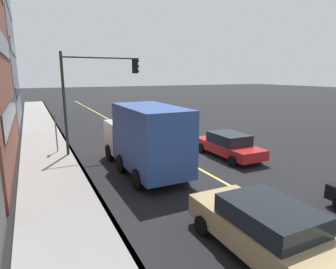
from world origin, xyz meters
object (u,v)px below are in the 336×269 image
at_px(car_red, 228,145).
at_px(street_sign_post, 56,128).
at_px(truck_blue, 145,138).
at_px(traffic_light_mast, 94,85).
at_px(car_tan, 266,229).

xyz_separation_m(car_red, street_sign_post, (5.24, 9.01, 0.87)).
height_order(truck_blue, street_sign_post, truck_blue).
bearing_deg(traffic_light_mast, truck_blue, -162.60).
bearing_deg(street_sign_post, truck_blue, -146.42).
bearing_deg(car_red, street_sign_post, 59.83).
relative_size(car_red, truck_blue, 0.68).
height_order(car_red, truck_blue, truck_blue).
xyz_separation_m(car_red, truck_blue, (-0.28, 5.35, 1.01)).
bearing_deg(car_tan, traffic_light_mast, 8.42).
bearing_deg(car_tan, car_red, -32.09).
distance_m(traffic_light_mast, street_sign_post, 3.55).
relative_size(car_tan, car_red, 1.01).
distance_m(truck_blue, traffic_light_mast, 5.33).
xyz_separation_m(car_tan, car_red, (7.92, -4.96, -0.05)).
distance_m(car_tan, street_sign_post, 13.78).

